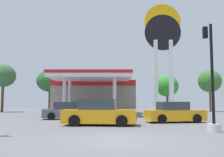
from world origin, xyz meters
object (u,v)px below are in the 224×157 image
traffic_signal_0 (211,98)px  tree_0 (2,76)px  car_1 (65,111)px  car_2 (173,113)px  tree_3 (166,86)px  tree_4 (208,81)px  station_pole_sign (162,44)px  car_0 (98,113)px  tree_1 (48,81)px  tree_2 (112,85)px

traffic_signal_0 → tree_0: size_ratio=0.78×
car_1 → car_2: car_2 is taller
traffic_signal_0 → tree_3: 24.96m
tree_3 → tree_4: 7.24m
car_2 → station_pole_sign: bearing=83.1°
car_0 → traffic_signal_0: (5.61, -3.49, 0.91)m
car_2 → tree_3: 19.50m
tree_1 → car_2: bearing=-54.2°
car_1 → tree_1: tree_1 is taller
station_pole_sign → car_2: 11.56m
station_pole_sign → traffic_signal_0: bearing=-92.4°
station_pole_sign → car_0: bearing=-118.6°
car_2 → tree_4: (10.46, 20.95, 3.90)m
car_0 → car_1: 6.43m
car_2 → tree_0: size_ratio=0.63×
tree_1 → station_pole_sign: bearing=-32.3°
car_0 → station_pole_sign: bearing=61.4°
station_pole_sign → tree_4: (9.35, 11.78, -3.06)m
car_2 → tree_1: 22.74m
traffic_signal_0 → tree_0: (-20.36, 24.24, 3.47)m
tree_0 → car_2: bearing=-42.9°
car_1 → tree_1: (-4.99, 14.77, 3.72)m
car_0 → car_2: 5.60m
tree_3 → tree_4: size_ratio=0.84×
car_0 → car_1: car_0 is taller
tree_1 → tree_3: bearing=2.6°
station_pole_sign → car_2: (-1.11, -9.17, -6.96)m
car_2 → tree_2: (-4.15, 21.09, 3.37)m
car_2 → tree_4: size_ratio=0.68×
car_1 → tree_3: (11.70, 15.51, 3.04)m
car_0 → car_2: (5.13, 2.26, -0.07)m
station_pole_sign → tree_0: bearing=156.0°
car_1 → station_pole_sign: bearing=31.8°
car_2 → traffic_signal_0: 5.86m
station_pole_sign → car_2: station_pole_sign is taller
car_0 → tree_3: size_ratio=0.88×
tree_4 → car_1: bearing=-136.7°
car_1 → tree_4: 25.86m
traffic_signal_0 → tree_4: tree_4 is taller
car_1 → car_0: bearing=-62.1°
tree_2 → tree_4: bearing=-0.6°
traffic_signal_0 → tree_1: (-13.62, 23.94, 2.72)m
station_pole_sign → tree_2: (-5.26, 11.92, -3.60)m
tree_2 → tree_3: 8.01m
tree_0 → tree_3: size_ratio=1.29×
car_2 → tree_1: (-13.13, 18.19, 3.71)m
tree_4 → station_pole_sign: bearing=-128.4°
car_1 → tree_3: bearing=53.0°
car_0 → tree_2: size_ratio=0.76×
station_pole_sign → car_1: station_pole_sign is taller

